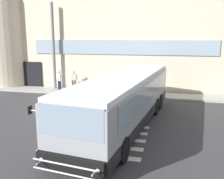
# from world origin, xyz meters

# --- Properties ---
(ground_plane) EXTENTS (80.00, 90.00, 0.02)m
(ground_plane) POSITION_xyz_m (0.00, 0.00, -0.01)
(ground_plane) COLOR #353538
(ground_plane) RESTS_ON ground
(bay_paint_stripes) EXTENTS (4.40, 3.96, 0.01)m
(bay_paint_stripes) POSITION_xyz_m (2.00, -4.20, 0.00)
(bay_paint_stripes) COLOR silver
(bay_paint_stripes) RESTS_ON ground
(terminal_building) EXTENTS (23.39, 13.80, 8.53)m
(terminal_building) POSITION_xyz_m (-0.69, 11.62, 4.26)
(terminal_building) COLOR beige
(terminal_building) RESTS_ON ground
(boarding_curb) EXTENTS (25.59, 2.00, 0.15)m
(boarding_curb) POSITION_xyz_m (0.00, 4.80, 0.07)
(boarding_curb) COLOR #9E9B93
(boarding_curb) RESTS_ON ground
(entry_support_column) EXTENTS (0.28, 0.28, 7.36)m
(entry_support_column) POSITION_xyz_m (-4.84, 5.40, 3.83)
(entry_support_column) COLOR slate
(entry_support_column) RESTS_ON boarding_curb
(bus_main_foreground) EXTENTS (4.44, 12.10, 2.70)m
(bus_main_foreground) POSITION_xyz_m (2.86, -2.33, 1.34)
(bus_main_foreground) COLOR gray
(bus_main_foreground) RESTS_ON ground
(passenger_near_column) EXTENTS (0.56, 0.33, 1.68)m
(passenger_near_column) POSITION_xyz_m (-4.04, 4.61, 1.08)
(passenger_near_column) COLOR #1E2338
(passenger_near_column) RESTS_ON boarding_curb
(passenger_by_doorway) EXTENTS (0.56, 0.46, 1.68)m
(passenger_by_doorway) POSITION_xyz_m (-2.93, 5.14, 1.11)
(passenger_by_doorway) COLOR #2D2D33
(passenger_by_doorway) RESTS_ON boarding_curb
(safety_bollard_yellow) EXTENTS (0.18, 0.18, 0.90)m
(safety_bollard_yellow) POSITION_xyz_m (-1.35, 3.60, 0.45)
(safety_bollard_yellow) COLOR yellow
(safety_bollard_yellow) RESTS_ON ground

